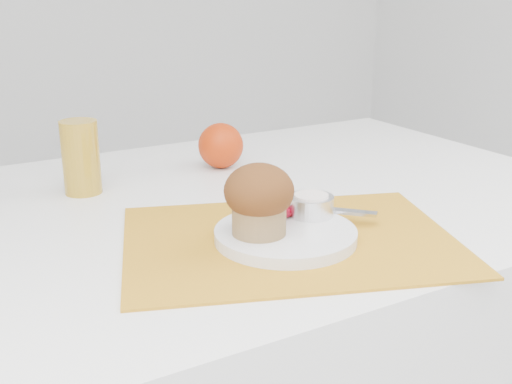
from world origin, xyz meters
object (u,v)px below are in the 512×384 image
juice_glass (81,157)px  orange (221,146)px  plate (286,235)px  muffin (259,198)px

juice_glass → orange: bearing=4.4°
plate → orange: bearing=76.0°
juice_glass → muffin: bearing=-68.2°
plate → orange: 0.39m
orange → juice_glass: 0.27m
orange → juice_glass: size_ratio=0.69×
orange → muffin: bearing=-109.6°
plate → muffin: bearing=171.0°
plate → muffin: size_ratio=2.02×
orange → plate: bearing=-104.0°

